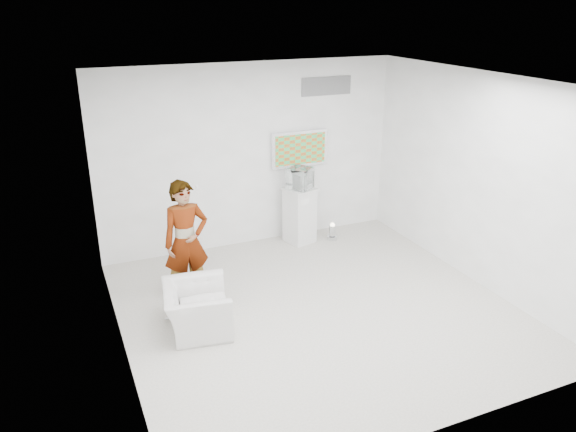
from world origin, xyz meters
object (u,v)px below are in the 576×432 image
(tv, at_px, (299,149))
(armchair, at_px, (197,309))
(person, at_px, (186,242))
(floor_uplight, at_px, (332,231))
(pedestal, at_px, (300,215))

(tv, relative_size, armchair, 1.11)
(tv, relative_size, person, 0.59)
(person, xyz_separation_m, armchair, (-0.11, -0.83, -0.56))
(tv, xyz_separation_m, armchair, (-2.44, -2.29, -1.26))
(armchair, bearing_deg, person, 2.23)
(armchair, bearing_deg, floor_uplight, -47.70)
(person, bearing_deg, armchair, -100.70)
(armchair, relative_size, pedestal, 0.95)
(tv, xyz_separation_m, pedestal, (-0.12, -0.28, -1.07))
(armchair, distance_m, pedestal, 3.08)
(tv, bearing_deg, person, -147.92)
(person, bearing_deg, tv, 28.69)
(armchair, distance_m, floor_uplight, 3.42)
(tv, distance_m, floor_uplight, 1.54)
(pedestal, xyz_separation_m, floor_uplight, (0.55, -0.15, -0.33))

